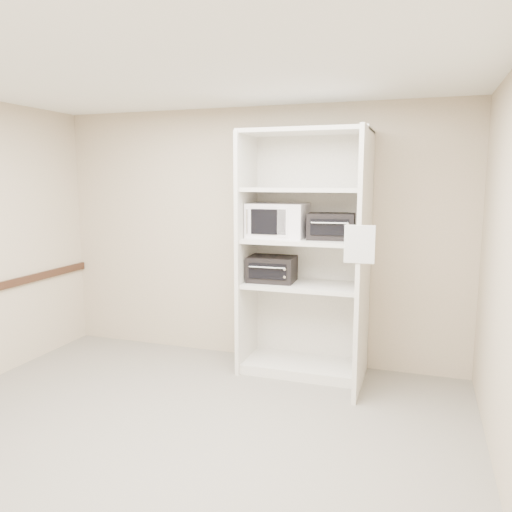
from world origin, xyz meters
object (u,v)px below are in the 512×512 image
(microwave, at_px, (278,220))
(shelving_unit, at_px, (309,263))
(toaster_oven_lower, at_px, (272,269))
(toaster_oven_upper, at_px, (331,226))

(microwave, bearing_deg, shelving_unit, -8.00)
(microwave, bearing_deg, toaster_oven_lower, -134.73)
(microwave, height_order, toaster_oven_upper, microwave)
(shelving_unit, xyz_separation_m, toaster_oven_upper, (0.21, 0.04, 0.37))
(microwave, height_order, toaster_oven_lower, microwave)
(shelving_unit, xyz_separation_m, microwave, (-0.33, 0.05, 0.41))
(toaster_oven_upper, relative_size, toaster_oven_lower, 0.95)
(toaster_oven_upper, xyz_separation_m, toaster_oven_lower, (-0.59, -0.04, -0.45))
(microwave, bearing_deg, toaster_oven_upper, -0.70)
(toaster_oven_upper, height_order, toaster_oven_lower, toaster_oven_upper)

